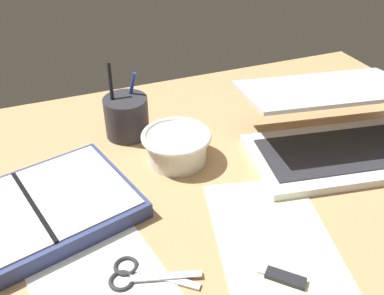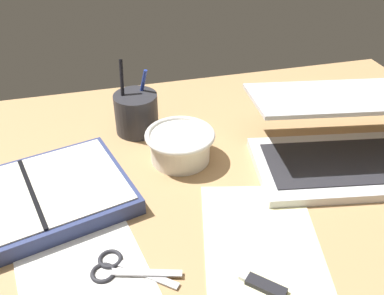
# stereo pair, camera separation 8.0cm
# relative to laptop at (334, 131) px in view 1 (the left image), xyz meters

# --- Properties ---
(desk_top) EXTENTS (1.40, 1.00, 0.02)m
(desk_top) POSITION_rel_laptop_xyz_m (-0.32, -0.04, -0.06)
(desk_top) COLOR tan
(desk_top) RESTS_ON ground
(laptop) EXTENTS (0.40, 0.35, 0.14)m
(laptop) POSITION_rel_laptop_xyz_m (0.00, 0.00, 0.00)
(laptop) COLOR silver
(laptop) RESTS_ON desk_top
(bowl) EXTENTS (0.14, 0.14, 0.06)m
(bowl) POSITION_rel_laptop_xyz_m (-0.32, 0.09, -0.01)
(bowl) COLOR silver
(bowl) RESTS_ON desk_top
(pen_cup) EXTENTS (0.10, 0.10, 0.17)m
(pen_cup) POSITION_rel_laptop_xyz_m (-0.38, 0.22, -0.00)
(pen_cup) COLOR #28282D
(pen_cup) RESTS_ON desk_top
(planner) EXTENTS (0.38, 0.31, 0.04)m
(planner) POSITION_rel_laptop_xyz_m (-0.60, 0.01, -0.03)
(planner) COLOR navy
(planner) RESTS_ON desk_top
(scissors) EXTENTS (0.14, 0.10, 0.01)m
(scissors) POSITION_rel_laptop_xyz_m (-0.48, -0.17, -0.05)
(scissors) COLOR #B7B7BC
(scissors) RESTS_ON desk_top
(paper_sheet_front) EXTENTS (0.25, 0.32, 0.00)m
(paper_sheet_front) POSITION_rel_laptop_xyz_m (-0.24, -0.17, -0.05)
(paper_sheet_front) COLOR #F4EFB2
(paper_sheet_front) RESTS_ON desk_top
(paper_sheet_beside_planner) EXTENTS (0.23, 0.27, 0.00)m
(paper_sheet_beside_planner) POSITION_rel_laptop_xyz_m (-0.53, -0.15, -0.05)
(paper_sheet_beside_planner) COLOR white
(paper_sheet_beside_planner) RESTS_ON desk_top
(usb_drive) EXTENTS (0.06, 0.06, 0.01)m
(usb_drive) POSITION_rel_laptop_xyz_m (-0.27, -0.26, -0.04)
(usb_drive) COLOR black
(usb_drive) RESTS_ON desk_top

